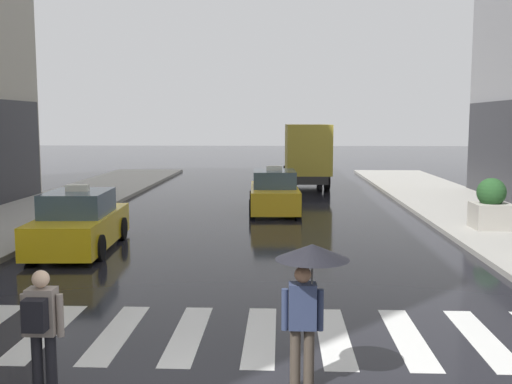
# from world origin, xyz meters

# --- Properties ---
(crosswalk_markings) EXTENTS (11.30, 2.80, 0.01)m
(crosswalk_markings) POSITION_xyz_m (0.00, 3.00, 0.00)
(crosswalk_markings) COLOR silver
(crosswalk_markings) RESTS_ON ground
(taxi_lead) EXTENTS (2.11, 4.62, 1.80)m
(taxi_lead) POSITION_xyz_m (-4.60, 9.42, 0.72)
(taxi_lead) COLOR yellow
(taxi_lead) RESTS_ON ground
(taxi_second) EXTENTS (2.08, 4.61, 1.80)m
(taxi_second) POSITION_xyz_m (0.66, 16.56, 0.72)
(taxi_second) COLOR gold
(taxi_second) RESTS_ON ground
(box_truck) EXTENTS (2.38, 7.58, 3.35)m
(box_truck) POSITION_xyz_m (2.27, 25.66, 1.85)
(box_truck) COLOR #2D2D2D
(box_truck) RESTS_ON ground
(pedestrian_with_umbrella) EXTENTS (0.96, 0.96, 1.94)m
(pedestrian_with_umbrella) POSITION_xyz_m (1.29, 1.07, 1.52)
(pedestrian_with_umbrella) COLOR #473D33
(pedestrian_with_umbrella) RESTS_ON ground
(pedestrian_with_backpack) EXTENTS (0.55, 0.43, 1.65)m
(pedestrian_with_backpack) POSITION_xyz_m (-2.08, 0.67, 0.97)
(pedestrian_with_backpack) COLOR black
(pedestrian_with_backpack) RESTS_ON ground
(planter_mid_block) EXTENTS (1.10, 1.10, 1.60)m
(planter_mid_block) POSITION_xyz_m (7.53, 12.33, 0.87)
(planter_mid_block) COLOR #A8A399
(planter_mid_block) RESTS_ON curb_right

